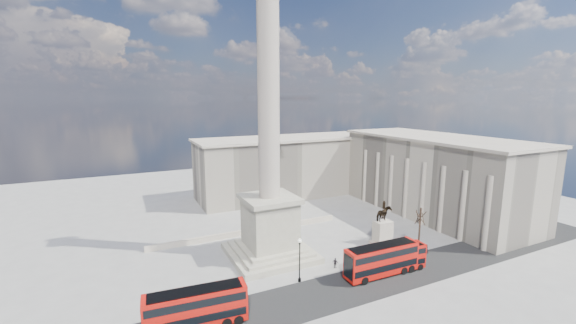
# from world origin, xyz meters

# --- Properties ---
(ground) EXTENTS (180.00, 180.00, 0.00)m
(ground) POSITION_xyz_m (0.00, 0.00, 0.00)
(ground) COLOR gray
(ground) RESTS_ON ground
(asphalt_road) EXTENTS (120.00, 9.00, 0.01)m
(asphalt_road) POSITION_xyz_m (5.00, -10.00, 0.00)
(asphalt_road) COLOR #272727
(asphalt_road) RESTS_ON ground
(nelsons_column) EXTENTS (14.00, 14.00, 49.85)m
(nelsons_column) POSITION_xyz_m (0.00, 5.00, 12.92)
(nelsons_column) COLOR #ABA58E
(nelsons_column) RESTS_ON ground
(balustrade_wall) EXTENTS (40.00, 0.60, 1.10)m
(balustrade_wall) POSITION_xyz_m (0.00, 16.00, 0.55)
(balustrade_wall) COLOR #BCB09C
(balustrade_wall) RESTS_ON ground
(building_east) EXTENTS (19.00, 46.00, 18.60)m
(building_east) POSITION_xyz_m (45.00, 10.00, 9.32)
(building_east) COLOR #C1B59E
(building_east) RESTS_ON ground
(building_northeast) EXTENTS (51.00, 17.00, 16.60)m
(building_northeast) POSITION_xyz_m (20.00, 40.00, 8.32)
(building_northeast) COLOR #C1B59E
(building_northeast) RESTS_ON ground
(red_bus_a) EXTENTS (12.31, 3.82, 4.91)m
(red_bus_a) POSITION_xyz_m (-15.66, -9.54, 2.58)
(red_bus_a) COLOR red
(red_bus_a) RESTS_ON ground
(red_bus_b) EXTENTS (10.72, 3.23, 4.29)m
(red_bus_b) POSITION_xyz_m (15.66, -9.17, 2.25)
(red_bus_b) COLOR red
(red_bus_b) RESTS_ON ground
(red_bus_c) EXTENTS (12.42, 3.16, 5.01)m
(red_bus_c) POSITION_xyz_m (12.99, -9.15, 2.63)
(red_bus_c) COLOR red
(red_bus_c) RESTS_ON ground
(victorian_lamp) EXTENTS (0.59, 0.59, 6.86)m
(victorian_lamp) POSITION_xyz_m (0.50, -5.32, 4.04)
(victorian_lamp) COLOR black
(victorian_lamp) RESTS_ON ground
(equestrian_statue) EXTENTS (4.12, 3.09, 8.54)m
(equestrian_statue) POSITION_xyz_m (21.27, 0.35, 2.98)
(equestrian_statue) COLOR #BCB09C
(equestrian_statue) RESTS_ON ground
(bare_tree_near) EXTENTS (1.97, 1.97, 8.63)m
(bare_tree_near) POSITION_xyz_m (24.89, -5.17, 6.80)
(bare_tree_near) COLOR #332319
(bare_tree_near) RESTS_ON ground
(bare_tree_mid) EXTENTS (1.68, 1.68, 6.38)m
(bare_tree_mid) POSITION_xyz_m (22.73, 2.13, 5.03)
(bare_tree_mid) COLOR #332319
(bare_tree_mid) RESTS_ON ground
(bare_tree_far) EXTENTS (1.94, 1.94, 7.91)m
(bare_tree_far) POSITION_xyz_m (39.23, 11.56, 6.23)
(bare_tree_far) COLOR #332319
(bare_tree_far) RESTS_ON ground
(pedestrian_walking) EXTENTS (0.71, 0.63, 1.62)m
(pedestrian_walking) POSITION_xyz_m (21.83, -6.50, 0.81)
(pedestrian_walking) COLOR black
(pedestrian_walking) RESTS_ON ground
(pedestrian_standing) EXTENTS (0.90, 0.72, 1.79)m
(pedestrian_standing) POSITION_xyz_m (25.37, -6.50, 0.89)
(pedestrian_standing) COLOR black
(pedestrian_standing) RESTS_ON ground
(pedestrian_crossing) EXTENTS (0.97, 1.08, 1.77)m
(pedestrian_crossing) POSITION_xyz_m (7.75, -4.06, 0.88)
(pedestrian_crossing) COLOR black
(pedestrian_crossing) RESTS_ON ground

